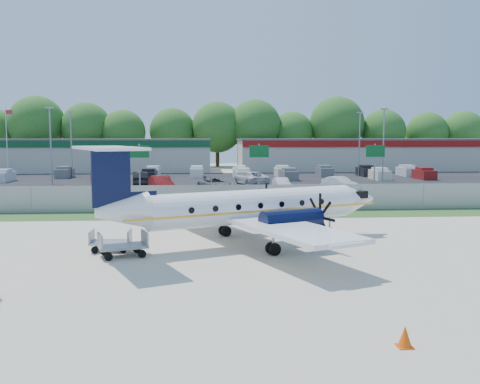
{
  "coord_description": "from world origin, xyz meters",
  "views": [
    {
      "loc": [
        -2.35,
        -26.41,
        5.72
      ],
      "look_at": [
        0.0,
        6.0,
        2.3
      ],
      "focal_mm": 40.0,
      "sensor_mm": 36.0,
      "label": 1
    }
  ],
  "objects": [
    {
      "name": "building_east",
      "position": [
        26.0,
        61.98,
        2.63
      ],
      "size": [
        44.4,
        12.4,
        5.24
      ],
      "color": "beige",
      "rests_on": "ground"
    },
    {
      "name": "light_pole_ne",
      "position": [
        20.0,
        38.0,
        5.23
      ],
      "size": [
        0.9,
        0.35,
        9.09
      ],
      "color": "gray",
      "rests_on": "ground"
    },
    {
      "name": "parked_car_e",
      "position": [
        12.09,
        28.26,
        0.0
      ],
      "size": [
        3.25,
        4.75,
        1.48
      ],
      "primitive_type": "imported",
      "rotation": [
        0.0,
        0.0,
        0.42
      ],
      "color": "silver",
      "rests_on": "ground"
    },
    {
      "name": "ground",
      "position": [
        0.0,
        0.0,
        0.0
      ],
      "size": [
        170.0,
        170.0,
        0.0
      ],
      "primitive_type": "plane",
      "color": "beige",
      "rests_on": "ground"
    },
    {
      "name": "cone_starboard_wing",
      "position": [
        2.78,
        9.66,
        0.25
      ],
      "size": [
        0.38,
        0.38,
        0.54
      ],
      "color": "#E94B07",
      "rests_on": "ground"
    },
    {
      "name": "far_parking_rows",
      "position": [
        0.0,
        45.0,
        0.0
      ],
      "size": [
        56.0,
        10.0,
        1.6
      ],
      "primitive_type": null,
      "color": "gray",
      "rests_on": "ground"
    },
    {
      "name": "perimeter_fence",
      "position": [
        0.0,
        14.0,
        1.0
      ],
      "size": [
        120.0,
        0.06,
        1.99
      ],
      "color": "gray",
      "rests_on": "ground"
    },
    {
      "name": "road_car_mid",
      "position": [
        10.92,
        19.64,
        0.0
      ],
      "size": [
        5.63,
        4.04,
        1.42
      ],
      "primitive_type": "imported",
      "rotation": [
        0.0,
        0.0,
        -1.2
      ],
      "color": "maroon",
      "rests_on": "ground"
    },
    {
      "name": "sign_right",
      "position": [
        14.0,
        22.91,
        3.61
      ],
      "size": [
        1.8,
        0.26,
        5.0
      ],
      "color": "gray",
      "rests_on": "ground"
    },
    {
      "name": "parked_car_g",
      "position": [
        3.48,
        35.62,
        0.0
      ],
      "size": [
        4.15,
        6.21,
        1.58
      ],
      "primitive_type": "imported",
      "rotation": [
        0.0,
        0.0,
        3.43
      ],
      "color": "silver",
      "rests_on": "ground"
    },
    {
      "name": "aircraft",
      "position": [
        0.11,
        1.28,
        2.02
      ],
      "size": [
        16.87,
        16.39,
        5.23
      ],
      "color": "white",
      "rests_on": "ground"
    },
    {
      "name": "parked_car_b",
      "position": [
        -6.48,
        28.65,
        0.0
      ],
      "size": [
        3.11,
        5.27,
        1.64
      ],
      "primitive_type": "imported",
      "rotation": [
        0.0,
        0.0,
        0.3
      ],
      "color": "maroon",
      "rests_on": "ground"
    },
    {
      "name": "baggage_cart_far",
      "position": [
        -6.89,
        0.19,
        0.48
      ],
      "size": [
        1.98,
        1.22,
        1.03
      ],
      "color": "gray",
      "rests_on": "ground"
    },
    {
      "name": "light_pole_nw",
      "position": [
        -20.0,
        38.0,
        5.23
      ],
      "size": [
        0.9,
        0.35,
        9.09
      ],
      "color": "gray",
      "rests_on": "ground"
    },
    {
      "name": "sign_mid",
      "position": [
        3.0,
        22.91,
        3.61
      ],
      "size": [
        1.8,
        0.26,
        5.0
      ],
      "color": "gray",
      "rests_on": "ground"
    },
    {
      "name": "cone_port_wing",
      "position": [
        3.13,
        -12.77,
        0.28
      ],
      "size": [
        0.42,
        0.42,
        0.6
      ],
      "color": "#E94B07",
      "rests_on": "ground"
    },
    {
      "name": "parked_car_a",
      "position": [
        -11.47,
        28.71,
        0.0
      ],
      "size": [
        4.18,
        5.77,
        1.55
      ],
      "primitive_type": "imported",
      "rotation": [
        0.0,
        0.0,
        0.42
      ],
      "color": "silver",
      "rests_on": "ground"
    },
    {
      "name": "flagpole_east",
      "position": [
        -30.92,
        55.0,
        5.64
      ],
      "size": [
        1.06,
        0.12,
        10.0
      ],
      "color": "white",
      "rests_on": "ground"
    },
    {
      "name": "parked_car_c",
      "position": [
        -0.86,
        29.14,
        0.0
      ],
      "size": [
        4.15,
        5.55,
        1.4
      ],
      "primitive_type": "imported",
      "rotation": [
        0.0,
        0.0,
        0.41
      ],
      "color": "#595B5E",
      "rests_on": "ground"
    },
    {
      "name": "grass_verge",
      "position": [
        0.0,
        12.0,
        0.01
      ],
      "size": [
        170.0,
        4.0,
        0.02
      ],
      "primitive_type": "cube",
      "color": "#2D561E",
      "rests_on": "ground"
    },
    {
      "name": "parked_car_f",
      "position": [
        -9.36,
        35.45,
        0.0
      ],
      "size": [
        2.33,
        5.14,
        1.63
      ],
      "primitive_type": "imported",
      "rotation": [
        0.0,
        0.0,
        3.27
      ],
      "color": "black",
      "rests_on": "ground"
    },
    {
      "name": "light_pole_sw",
      "position": [
        -20.0,
        48.0,
        5.23
      ],
      "size": [
        0.9,
        0.35,
        9.09
      ],
      "color": "gray",
      "rests_on": "ground"
    },
    {
      "name": "baggage_cart_near",
      "position": [
        -6.1,
        -1.14,
        0.54
      ],
      "size": [
        2.52,
        1.96,
        1.16
      ],
      "color": "gray",
      "rests_on": "ground"
    },
    {
      "name": "parking_lot",
      "position": [
        0.0,
        40.0,
        0.01
      ],
      "size": [
        170.0,
        32.0,
        0.02
      ],
      "primitive_type": "cube",
      "color": "black",
      "rests_on": "ground"
    },
    {
      "name": "building_west",
      "position": [
        -24.0,
        61.98,
        2.63
      ],
      "size": [
        46.4,
        12.4,
        5.24
      ],
      "color": "beige",
      "rests_on": "ground"
    },
    {
      "name": "cone_nose",
      "position": [
        4.35,
        3.53,
        0.28
      ],
      "size": [
        0.41,
        0.41,
        0.58
      ],
      "color": "#E94B07",
      "rests_on": "ground"
    },
    {
      "name": "tree_line",
      "position": [
        0.0,
        74.0,
        0.0
      ],
      "size": [
        112.0,
        6.0,
        14.0
      ],
      "primitive_type": null,
      "color": "#29611C",
      "rests_on": "ground"
    },
    {
      "name": "parked_car_d",
      "position": [
        6.15,
        29.7,
        0.0
      ],
      "size": [
        1.52,
        3.97,
        1.29
      ],
      "primitive_type": "imported",
      "rotation": [
        0.0,
        0.0,
        0.04
      ],
      "color": "silver",
      "rests_on": "ground"
    },
    {
      "name": "access_road",
      "position": [
        0.0,
        19.0,
        0.01
      ],
      "size": [
        170.0,
        8.0,
        0.02
      ],
      "primitive_type": "cube",
      "color": "black",
      "rests_on": "ground"
    },
    {
      "name": "light_pole_se",
      "position": [
        20.0,
        48.0,
        5.23
      ],
      "size": [
        0.9,
        0.35,
        9.09
      ],
      "color": "gray",
      "rests_on": "ground"
    },
    {
      "name": "sign_left",
      "position": [
        -8.0,
        22.91,
        3.61
      ],
      "size": [
        1.8,
        0.26,
        5.0
      ],
      "color": "gray",
      "rests_on": "ground"
    }
  ]
}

